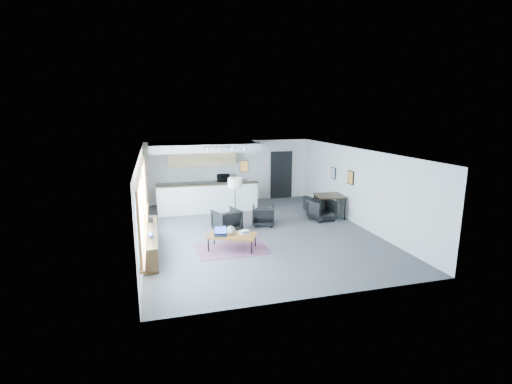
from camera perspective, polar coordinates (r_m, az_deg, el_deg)
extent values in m
cube|color=#4A4A4D|center=(12.02, 0.29, -6.16)|extent=(7.00, 9.00, 0.01)
cube|color=white|center=(11.47, 0.31, 6.30)|extent=(7.00, 9.00, 0.01)
cube|color=silver|center=(15.99, -4.05, 3.23)|extent=(7.00, 0.01, 2.60)
cube|color=silver|center=(7.59, 9.54, -7.05)|extent=(7.00, 0.01, 2.60)
cube|color=silver|center=(11.28, -17.12, -1.07)|extent=(0.01, 9.00, 2.60)
cube|color=silver|center=(13.05, 15.30, 0.79)|extent=(0.01, 9.00, 2.60)
cube|color=#8CBFFF|center=(10.35, -17.13, -1.09)|extent=(0.02, 5.80, 1.55)
cube|color=brown|center=(10.56, -16.69, -5.31)|extent=(0.10, 5.95, 0.06)
cube|color=brown|center=(10.21, -17.29, 3.30)|extent=(0.06, 5.95, 0.06)
cube|color=brown|center=(7.55, -17.54, -5.96)|extent=(0.06, 0.06, 1.60)
cube|color=brown|center=(10.35, -17.02, -1.08)|extent=(0.06, 0.06, 1.60)
cube|color=brown|center=(13.20, -16.72, 1.71)|extent=(0.06, 0.06, 1.60)
cube|color=black|center=(10.48, -15.91, -5.84)|extent=(0.35, 3.00, 0.05)
cube|color=black|center=(10.67, -15.73, -8.76)|extent=(0.35, 3.00, 0.05)
cube|color=black|center=(9.22, -15.85, -10.29)|extent=(0.33, 0.04, 0.55)
cube|color=black|center=(10.57, -15.82, -7.34)|extent=(0.33, 0.04, 0.55)
cube|color=black|center=(11.95, -15.79, -5.07)|extent=(0.33, 0.04, 0.55)
cube|color=#3359A5|center=(9.41, -15.79, -10.82)|extent=(0.18, 0.04, 0.20)
cube|color=silver|center=(9.57, -15.79, -10.37)|extent=(0.18, 0.04, 0.22)
cube|color=maroon|center=(9.72, -15.79, -9.94)|extent=(0.18, 0.04, 0.24)
cube|color=black|center=(9.89, -15.78, -9.68)|extent=(0.18, 0.04, 0.20)
cube|color=#3359A5|center=(10.04, -15.78, -9.28)|extent=(0.18, 0.04, 0.22)
cube|color=silver|center=(10.20, -15.78, -8.88)|extent=(0.18, 0.04, 0.24)
cube|color=maroon|center=(10.36, -15.77, -8.65)|extent=(0.18, 0.04, 0.20)
cube|color=black|center=(10.52, -15.77, -8.28)|extent=(0.18, 0.04, 0.22)
cube|color=#3359A5|center=(10.68, -15.77, -7.92)|extent=(0.18, 0.03, 0.24)
cube|color=silver|center=(10.84, -15.76, -7.71)|extent=(0.18, 0.03, 0.20)
cube|color=maroon|center=(11.00, -15.77, -7.37)|extent=(0.18, 0.03, 0.22)
cube|color=black|center=(11.16, -15.77, -7.04)|extent=(0.18, 0.04, 0.24)
cube|color=black|center=(11.22, -15.92, -4.05)|extent=(0.14, 0.02, 0.18)
sphere|color=#264C99|center=(9.88, -15.84, -6.36)|extent=(0.14, 0.14, 0.14)
cube|color=white|center=(14.19, -7.32, -1.07)|extent=(3.80, 0.25, 1.10)
cube|color=black|center=(14.08, -7.38, 1.14)|extent=(3.85, 0.32, 0.04)
cube|color=white|center=(15.62, -8.06, -0.25)|extent=(3.80, 0.60, 0.90)
cube|color=#2D2D2D|center=(15.53, -8.11, 1.40)|extent=(3.82, 0.62, 0.04)
cube|color=tan|center=(15.51, -8.30, 5.28)|extent=(2.80, 0.35, 0.70)
cube|color=white|center=(14.77, -8.02, 6.90)|extent=(4.20, 1.80, 0.30)
cube|color=black|center=(14.23, -1.86, 3.98)|extent=(0.35, 0.03, 0.45)
cube|color=orange|center=(14.22, -1.84, 3.97)|extent=(0.30, 0.01, 0.40)
cube|color=black|center=(16.55, 3.86, 2.66)|extent=(1.00, 0.12, 2.10)
cube|color=white|center=(16.40, 2.13, 2.59)|extent=(0.06, 0.10, 2.10)
cube|color=white|center=(16.73, 5.54, 2.73)|extent=(0.06, 0.10, 2.10)
cube|color=white|center=(16.41, 3.91, 6.35)|extent=(1.10, 0.10, 0.06)
cube|color=silver|center=(13.48, -4.71, 6.95)|extent=(1.60, 0.04, 0.04)
cylinder|color=silver|center=(13.38, -7.45, 6.50)|extent=(0.07, 0.07, 0.09)
cylinder|color=silver|center=(13.45, -5.54, 6.58)|extent=(0.07, 0.07, 0.09)
cylinder|color=silver|center=(13.53, -3.65, 6.64)|extent=(0.07, 0.07, 0.09)
cylinder|color=silver|center=(13.63, -1.79, 6.70)|extent=(0.07, 0.07, 0.09)
cube|color=black|center=(13.32, 14.36, 2.16)|extent=(0.03, 0.38, 0.48)
cube|color=orange|center=(13.32, 14.31, 2.16)|extent=(0.00, 0.32, 0.42)
cube|color=black|center=(14.46, 11.83, 2.85)|extent=(0.03, 0.34, 0.44)
cube|color=#859FC5|center=(14.45, 11.77, 2.85)|extent=(0.00, 0.28, 0.38)
cube|color=#573144|center=(10.59, -3.65, -8.73)|extent=(1.99, 1.38, 0.01)
cube|color=brown|center=(10.45, -3.68, -6.68)|extent=(1.49, 1.19, 0.05)
cube|color=black|center=(10.39, -7.34, -8.11)|extent=(0.04, 0.04, 0.38)
cube|color=black|center=(10.94, -6.43, -7.04)|extent=(0.04, 0.04, 0.38)
cube|color=black|center=(10.13, -0.65, -8.56)|extent=(0.04, 0.04, 0.38)
cube|color=black|center=(10.69, -0.09, -7.42)|extent=(0.04, 0.04, 0.38)
cube|color=black|center=(10.18, -4.06, -7.39)|extent=(1.16, 0.55, 0.03)
cube|color=black|center=(10.74, -3.31, -6.32)|extent=(1.16, 0.55, 0.03)
cube|color=black|center=(10.35, -5.48, -6.70)|extent=(0.38, 0.30, 0.02)
cube|color=black|center=(10.43, -5.52, -5.83)|extent=(0.35, 0.11, 0.23)
cube|color=blue|center=(10.43, -5.52, -5.84)|extent=(0.32, 0.09, 0.20)
sphere|color=gray|center=(10.40, -3.88, -5.90)|extent=(0.25, 0.25, 0.25)
cube|color=silver|center=(10.54, -1.81, -6.27)|extent=(0.34, 0.30, 0.03)
cube|color=#3359A5|center=(10.53, -1.81, -6.11)|extent=(0.30, 0.27, 0.03)
cube|color=silver|center=(10.50, -1.80, -6.00)|extent=(0.28, 0.25, 0.03)
cube|color=#E5590C|center=(10.31, -2.69, -6.77)|extent=(0.13, 0.13, 0.01)
imported|color=black|center=(12.03, -4.53, -4.20)|extent=(0.97, 0.94, 0.79)
imported|color=black|center=(12.60, 1.13, -3.51)|extent=(0.89, 0.85, 0.75)
cylinder|color=black|center=(12.60, -3.17, -5.22)|extent=(0.30, 0.30, 0.03)
cylinder|color=black|center=(12.41, -3.21, -2.09)|extent=(0.03, 0.03, 1.40)
cylinder|color=beige|center=(12.24, -3.25, 1.44)|extent=(0.49, 0.49, 0.31)
cube|color=black|center=(13.71, 11.26, -0.56)|extent=(1.12, 1.12, 0.04)
cylinder|color=black|center=(13.27, 9.97, -2.78)|extent=(0.05, 0.05, 0.79)
cylinder|color=black|center=(14.09, 8.93, -1.87)|extent=(0.05, 0.05, 0.79)
cylinder|color=black|center=(13.55, 13.52, -2.63)|extent=(0.05, 0.05, 0.79)
cylinder|color=black|center=(14.35, 12.31, -1.75)|extent=(0.05, 0.05, 0.79)
imported|color=black|center=(13.42, 10.15, -2.83)|extent=(0.77, 0.74, 0.70)
imported|color=black|center=(14.57, 9.16, -1.78)|extent=(0.77, 0.75, 0.61)
imported|color=black|center=(15.61, -5.05, 2.29)|extent=(0.58, 0.38, 0.36)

